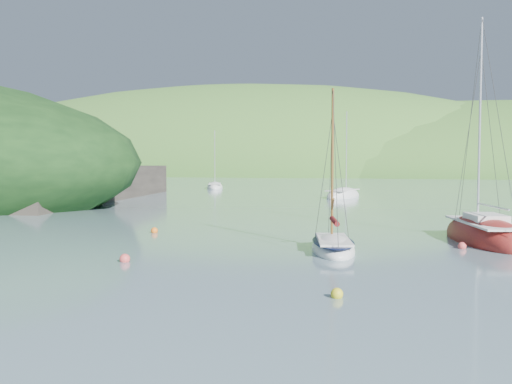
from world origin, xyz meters
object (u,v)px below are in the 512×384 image
(sloop_red, at_px, (484,237))
(daysailer_white, at_px, (333,247))
(distant_sloop_a, at_px, (343,196))
(distant_sloop_c, at_px, (215,188))

(sloop_red, bearing_deg, daysailer_white, -156.79)
(daysailer_white, bearing_deg, distant_sloop_a, 83.30)
(distant_sloop_a, bearing_deg, daysailer_white, -69.58)
(daysailer_white, relative_size, distant_sloop_a, 0.76)
(daysailer_white, xyz_separation_m, distant_sloop_a, (-5.45, 38.17, -0.02))
(daysailer_white, distance_m, distant_sloop_c, 59.17)
(sloop_red, bearing_deg, distant_sloop_a, 95.62)
(sloop_red, xyz_separation_m, distant_sloop_a, (-12.39, 32.67, -0.05))
(daysailer_white, height_order, sloop_red, sloop_red)
(distant_sloop_a, bearing_deg, sloop_red, -56.93)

